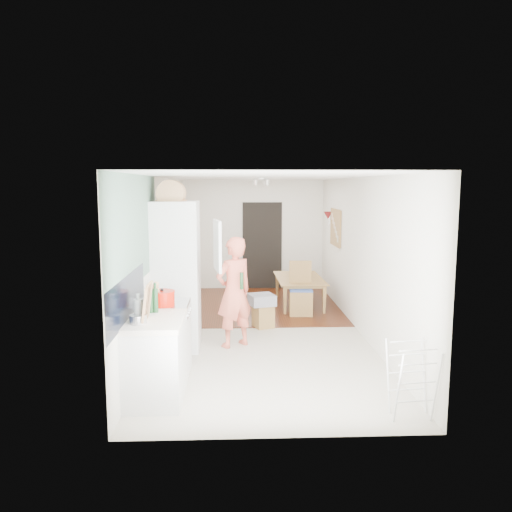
{
  "coord_description": "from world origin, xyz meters",
  "views": [
    {
      "loc": [
        -0.4,
        -7.91,
        2.36
      ],
      "look_at": [
        -0.08,
        0.2,
        1.22
      ],
      "focal_mm": 35.0,
      "sensor_mm": 36.0,
      "label": 1
    }
  ],
  "objects": [
    {
      "name": "doorway_recess",
      "position": [
        0.2,
        3.48,
        1.0
      ],
      "size": [
        0.9,
        0.04,
        2.0
      ],
      "primitive_type": "cube",
      "color": "black",
      "rests_on": "room_shell"
    },
    {
      "name": "bread_bin",
      "position": [
        -1.31,
        -0.78,
        2.26
      ],
      "size": [
        0.45,
        0.43,
        0.21
      ],
      "primitive_type": null,
      "rotation": [
        0.0,
        0.0,
        -0.13
      ],
      "color": "tan",
      "rests_on": "fridge_housing"
    },
    {
      "name": "person",
      "position": [
        -0.44,
        -0.73,
        0.96
      ],
      "size": [
        0.84,
        0.78,
        1.93
      ],
      "primitive_type": "imported",
      "rotation": [
        0.0,
        0.0,
        3.73
      ],
      "color": "#E76952",
      "rests_on": "floor"
    },
    {
      "name": "pinboard",
      "position": [
        1.58,
        1.9,
        1.55
      ],
      "size": [
        0.03,
        0.9,
        0.7
      ],
      "primitive_type": "cube",
      "color": "tan",
      "rests_on": "room_shell"
    },
    {
      "name": "tile_splashback",
      "position": [
        -1.59,
        -2.55,
        1.15
      ],
      "size": [
        0.02,
        1.9,
        0.5
      ],
      "primitive_type": "cube",
      "color": "black",
      "rests_on": "room_shell"
    },
    {
      "name": "bottle_c",
      "position": [
        -1.45,
        -2.66,
        1.04
      ],
      "size": [
        0.12,
        0.12,
        0.24
      ],
      "primitive_type": "cylinder",
      "rotation": [
        0.0,
        0.0,
        0.28
      ],
      "color": "beige",
      "rests_on": "worktop"
    },
    {
      "name": "worktop",
      "position": [
        -1.3,
        -2.55,
        0.89
      ],
      "size": [
        0.62,
        0.92,
        0.06
      ],
      "primitive_type": "cube",
      "color": "white",
      "rests_on": "room_shell"
    },
    {
      "name": "range_cooker",
      "position": [
        -1.3,
        -1.8,
        0.44
      ],
      "size": [
        0.6,
        0.6,
        0.88
      ],
      "primitive_type": "cube",
      "color": "silver",
      "rests_on": "room_shell"
    },
    {
      "name": "fridge_interior",
      "position": [
        -0.96,
        -0.78,
        1.55
      ],
      "size": [
        0.02,
        0.52,
        0.66
      ],
      "primitive_type": "cube",
      "color": "white",
      "rests_on": "room_shell"
    },
    {
      "name": "fridge_door",
      "position": [
        -0.66,
        -1.08,
        1.55
      ],
      "size": [
        0.14,
        0.56,
        0.7
      ],
      "primitive_type": "cube",
      "rotation": [
        0.0,
        0.0,
        -1.4
      ],
      "color": "silver",
      "rests_on": "room_shell"
    },
    {
      "name": "base_cabinet",
      "position": [
        -1.3,
        -2.55,
        0.43
      ],
      "size": [
        0.6,
        0.9,
        0.86
      ],
      "primitive_type": "cube",
      "color": "silver",
      "rests_on": "room_shell"
    },
    {
      "name": "bottle_a",
      "position": [
        -1.39,
        -2.29,
        1.06
      ],
      "size": [
        0.07,
        0.07,
        0.27
      ],
      "primitive_type": "cylinder",
      "rotation": [
        0.0,
        0.0,
        -0.2
      ],
      "color": "#1C4421",
      "rests_on": "worktop"
    },
    {
      "name": "pinboard_frame",
      "position": [
        1.57,
        1.9,
        1.55
      ],
      "size": [
        0.0,
        0.94,
        0.74
      ],
      "primitive_type": "cube",
      "color": "olive",
      "rests_on": "room_shell"
    },
    {
      "name": "grey_drape",
      "position": [
        0.02,
        0.25,
        0.47
      ],
      "size": [
        0.49,
        0.49,
        0.18
      ],
      "primitive_type": "cube",
      "rotation": [
        0.0,
        0.0,
        0.28
      ],
      "color": "gray",
      "rests_on": "stool"
    },
    {
      "name": "drying_rack",
      "position": [
        1.38,
        -3.12,
        0.39
      ],
      "size": [
        0.44,
        0.41,
        0.78
      ],
      "primitive_type": null,
      "rotation": [
        0.0,
        0.0,
        0.11
      ],
      "color": "silver",
      "rests_on": "floor"
    },
    {
      "name": "cooker_top",
      "position": [
        -1.3,
        -1.8,
        0.9
      ],
      "size": [
        0.6,
        0.6,
        0.04
      ],
      "primitive_type": "cube",
      "color": "silver",
      "rests_on": "room_shell"
    },
    {
      "name": "fridge_housing",
      "position": [
        -1.27,
        -0.78,
        1.07
      ],
      "size": [
        0.66,
        0.66,
        2.15
      ],
      "primitive_type": "cube",
      "color": "silver",
      "rests_on": "room_shell"
    },
    {
      "name": "wood_floor_overlay",
      "position": [
        0.0,
        1.85,
        0.01
      ],
      "size": [
        3.2,
        3.3,
        0.01
      ],
      "primitive_type": "cube",
      "color": "#501C0C",
      "rests_on": "room_shell"
    },
    {
      "name": "dining_chair",
      "position": [
        0.78,
        1.04,
        0.49
      ],
      "size": [
        0.44,
        0.44,
        0.98
      ],
      "primitive_type": null,
      "rotation": [
        0.0,
        0.0,
        -0.06
      ],
      "color": "olive",
      "rests_on": "floor"
    },
    {
      "name": "bottle_b",
      "position": [
        -1.33,
        -2.27,
        1.06
      ],
      "size": [
        0.07,
        0.07,
        0.27
      ],
      "primitive_type": "cylinder",
      "rotation": [
        0.0,
        0.0,
        0.2
      ],
      "color": "#1C4421",
      "rests_on": "worktop"
    },
    {
      "name": "stool",
      "position": [
        0.05,
        0.25,
        0.19
      ],
      "size": [
        0.39,
        0.39,
        0.39
      ],
      "primitive_type": null,
      "rotation": [
        0.0,
        0.0,
        0.41
      ],
      "color": "olive",
      "rests_on": "floor"
    },
    {
      "name": "sage_wall_panel",
      "position": [
        -1.59,
        -2.0,
        1.85
      ],
      "size": [
        0.02,
        3.0,
        1.3
      ],
      "primitive_type": "cube",
      "color": "slate",
      "rests_on": "room_shell"
    },
    {
      "name": "steel_pan",
      "position": [
        -1.44,
        -2.74,
        0.97
      ],
      "size": [
        0.21,
        0.21,
        0.09
      ],
      "primitive_type": "cylinder",
      "rotation": [
        0.0,
        0.0,
        -0.15
      ],
      "color": "silver",
      "rests_on": "worktop"
    },
    {
      "name": "floor",
      "position": [
        0.0,
        0.0,
        0.0
      ],
      "size": [
        3.2,
        7.0,
        0.01
      ],
      "primitive_type": "cube",
      "color": "beige",
      "rests_on": "ground"
    },
    {
      "name": "red_casserole",
      "position": [
        -1.3,
        -1.95,
        1.01
      ],
      "size": [
        0.36,
        0.36,
        0.18
      ],
      "primitive_type": "cylinder",
      "rotation": [
        0.0,
        0.0,
        -0.16
      ],
      "color": "red",
      "rests_on": "cooker_top"
    },
    {
      "name": "held_bottle",
      "position": [
        -0.32,
        -0.89,
        1.02
      ],
      "size": [
        0.05,
        0.05,
        0.24
      ],
      "primitive_type": "cylinder",
      "color": "#1C4421",
      "rests_on": "person"
    },
    {
      "name": "pepper_mill_front",
      "position": [
        -1.36,
        -2.02,
        1.04
      ],
      "size": [
        0.08,
        0.08,
        0.24
      ],
      "primitive_type": "cylinder",
      "rotation": [
        0.0,
        0.0,
        0.18
      ],
      "color": "tan",
      "rests_on": "worktop"
    },
    {
      "name": "dining_table",
      "position": [
        0.88,
        1.78,
        0.24
      ],
      "size": [
        0.78,
        1.37,
        0.48
      ],
      "primitive_type": "imported",
      "rotation": [
        0.0,
        0.0,
        1.59
      ],
      "color": "olive",
      "rests_on": "floor"
    },
    {
      "name": "room_shell",
      "position": [
        0.0,
        0.0,
        1.25
      ],
      "size": [
        3.2,
        7.0,
        2.5
      ],
      "primitive_type": null,
      "color": "white",
      "rests_on": "ground"
    },
    {
      "name": "pepper_mill_back",
      "position": [
        -1.36,
        -2.16,
        1.04
      ],
      "size": [
        0.08,
        0.08,
        0.24
      ],
      "primitive_type": "cylinder",
      "rotation": [
        0.0,
        0.0,
        0.26
      ],
      "color": "tan",
      "rests_on": "worktop"
    },
    {
      "name": "wall_sconce",
      "position": [
        1.54,
        2.55,
        1.75
      ],
      "size": [
        0.18,
        0.18,
        0.16
      ],
      "primitive_type": "cone",
      "color": "maroon",
      "rests_on": "room_shell"
    },
    {
      "name": "chopping_boards",
      "position": [
        -1.36,
        -2.65,
        1.13
      ],
      "size": [
        0.08,
        0.31,
        0.42
      ],
      "primitive_type": null,
      "rotation": [
        0.0,
        0.0,
        0.13
      ],
      "color": "tan",
      "rests_on": "worktop"
    }
  ]
}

